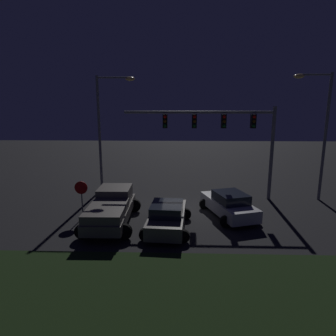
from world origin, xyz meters
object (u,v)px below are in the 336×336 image
at_px(street_lamp_left, 106,120).
at_px(stop_sign, 81,192).
at_px(traffic_signal_gantry, 224,128).
at_px(car_sedan_far, 167,216).
at_px(street_lamp_right, 319,123).
at_px(car_sedan, 229,204).
at_px(pickup_truck, 112,206).

distance_m(street_lamp_left, stop_sign, 7.21).
relative_size(traffic_signal_gantry, stop_sign, 4.63).
relative_size(car_sedan_far, street_lamp_left, 0.52).
xyz_separation_m(traffic_signal_gantry, street_lamp_left, (-8.60, 2.04, 0.45)).
height_order(traffic_signal_gantry, street_lamp_right, street_lamp_right).
xyz_separation_m(street_lamp_left, stop_sign, (-0.16, -6.05, -3.92)).
bearing_deg(street_lamp_right, street_lamp_left, 172.22).
bearing_deg(traffic_signal_gantry, street_lamp_right, -0.06).
distance_m(car_sedan_far, traffic_signal_gantry, 7.92).
height_order(traffic_signal_gantry, street_lamp_left, street_lamp_left).
height_order(traffic_signal_gantry, stop_sign, traffic_signal_gantry).
distance_m(car_sedan, street_lamp_left, 11.18).
xyz_separation_m(car_sedan_far, stop_sign, (-5.05, 1.51, 0.82)).
relative_size(pickup_truck, car_sedan_far, 1.20).
xyz_separation_m(car_sedan_far, street_lamp_left, (-4.90, 7.57, 4.74)).
xyz_separation_m(car_sedan, car_sedan_far, (-3.61, -2.07, 0.00)).
bearing_deg(pickup_truck, street_lamp_right, -71.51).
bearing_deg(street_lamp_right, car_sedan, -151.98).
height_order(pickup_truck, car_sedan_far, pickup_truck).
height_order(car_sedan, traffic_signal_gantry, traffic_signal_gantry).
bearing_deg(car_sedan_far, street_lamp_left, 36.90).
distance_m(car_sedan_far, street_lamp_right, 12.42).
bearing_deg(street_lamp_left, street_lamp_right, -7.78).
height_order(car_sedan, car_sedan_far, same).
relative_size(pickup_truck, street_lamp_right, 0.63).
bearing_deg(car_sedan_far, pickup_truck, 78.89).
distance_m(pickup_truck, street_lamp_right, 14.72).
height_order(car_sedan_far, street_lamp_right, street_lamp_right).
bearing_deg(street_lamp_right, traffic_signal_gantry, 179.94).
height_order(car_sedan_far, stop_sign, stop_sign).
xyz_separation_m(car_sedan_far, street_lamp_right, (10.09, 5.52, 4.67)).
distance_m(pickup_truck, street_lamp_left, 8.26).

